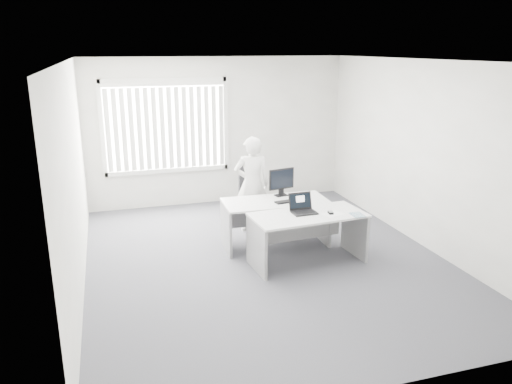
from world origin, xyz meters
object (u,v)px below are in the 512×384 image
object	(u,v)px
desk_near	(308,228)
office_chair	(252,201)
laptop	(304,204)
person	(252,184)
desk_far	(275,213)
monitor	(281,182)

from	to	relation	value
desk_near	office_chair	size ratio (longest dim) A/B	1.77
office_chair	laptop	world-z (taller)	laptop
desk_near	office_chair	distance (m)	2.17
office_chair	person	world-z (taller)	person
desk_near	desk_far	world-z (taller)	desk_near
laptop	person	bearing A→B (deg)	101.38
person	office_chair	bearing A→B (deg)	-95.79
laptop	monitor	size ratio (longest dim) A/B	0.79
desk_near	laptop	size ratio (longest dim) A/B	4.83
desk_far	laptop	size ratio (longest dim) A/B	4.72
desk_near	office_chair	world-z (taller)	office_chair
office_chair	monitor	distance (m)	1.36
person	laptop	bearing A→B (deg)	114.03
office_chair	laptop	size ratio (longest dim) A/B	2.73
desk_near	office_chair	xyz separation A→B (m)	(-0.18, 2.15, -0.23)
desk_near	person	bearing A→B (deg)	99.77
desk_near	desk_far	bearing A→B (deg)	102.37
desk_near	office_chair	bearing A→B (deg)	90.34
laptop	monitor	bearing A→B (deg)	88.97
desk_near	monitor	world-z (taller)	monitor
laptop	monitor	xyz separation A→B (m)	(-0.01, 0.92, 0.08)
desk_near	monitor	xyz separation A→B (m)	(-0.05, 0.97, 0.42)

